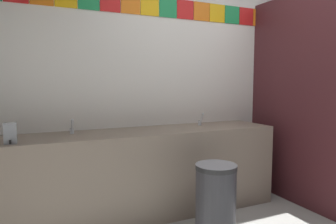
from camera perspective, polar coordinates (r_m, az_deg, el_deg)
The scene contains 8 objects.
wall_back at distance 3.58m, azimuth 7.28°, elevation 7.68°, with size 4.53×0.09×2.84m.
vanity_counter at distance 3.02m, azimuth -4.21°, elevation -11.13°, with size 2.67×0.57×0.83m.
faucet_left at distance 2.85m, azimuth -17.59°, elevation -2.93°, with size 0.04×0.10×0.14m.
faucet_right at distance 3.29m, azimuth 6.16°, elevation -1.61°, with size 0.04×0.10×0.14m.
soap_dispenser at distance 2.58m, azimuth -27.52°, elevation -3.58°, with size 0.09×0.09×0.16m.
stall_divider at distance 3.37m, azimuth 29.03°, elevation 1.78°, with size 0.92×1.48×2.21m.
toilet at distance 4.13m, azimuth 25.34°, elevation -8.76°, with size 0.39×0.49×0.74m.
trash_bin at distance 2.69m, azimuth 8.95°, elevation -15.98°, with size 0.35×0.35×0.61m.
Camera 1 is at (-1.88, -1.48, 1.29)m, focal length 32.45 mm.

